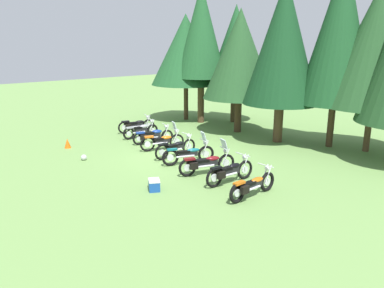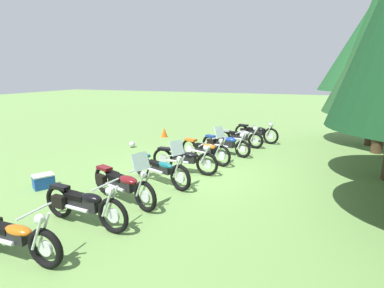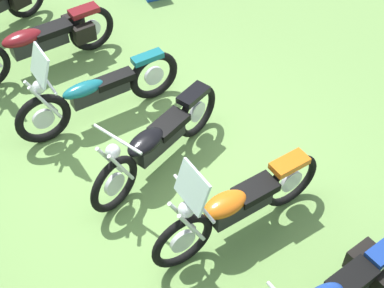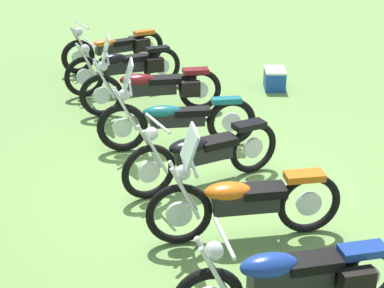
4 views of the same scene
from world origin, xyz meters
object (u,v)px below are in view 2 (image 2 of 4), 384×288
at_px(pine_tree_0, 383,35).
at_px(motorcycle_3, 205,149).
at_px(motorcycle_1, 240,137).
at_px(motorcycle_8, 8,235).
at_px(dropped_helmet, 132,144).
at_px(traffic_cone, 164,132).
at_px(motorcycle_2, 225,143).
at_px(motorcycle_6, 122,183).
at_px(motorcycle_7, 83,204).
at_px(motorcycle_5, 161,168).
at_px(picnic_cooler, 44,181).
at_px(motorcycle_0, 255,132).
at_px(motorcycle_4, 185,159).

bearing_deg(pine_tree_0, motorcycle_3, -49.03).
bearing_deg(motorcycle_3, motorcycle_1, 98.10).
relative_size(motorcycle_8, dropped_helmet, 8.76).
relative_size(motorcycle_3, traffic_cone, 4.44).
relative_size(motorcycle_2, pine_tree_0, 0.31).
relative_size(motorcycle_1, motorcycle_6, 0.93).
bearing_deg(motorcycle_8, pine_tree_0, 58.68).
xyz_separation_m(motorcycle_3, motorcycle_7, (5.30, -0.93, -0.02)).
bearing_deg(motorcycle_2, dropped_helmet, -157.95).
bearing_deg(motorcycle_1, pine_tree_0, 30.33).
bearing_deg(pine_tree_0, motorcycle_6, -36.59).
relative_size(motorcycle_6, motorcycle_8, 1.01).
relative_size(motorcycle_7, traffic_cone, 4.75).
bearing_deg(motorcycle_5, pine_tree_0, 71.84).
bearing_deg(motorcycle_1, traffic_cone, 176.91).
distance_m(motorcycle_2, motorcycle_7, 6.77).
distance_m(motorcycle_8, dropped_helmet, 8.10).
distance_m(motorcycle_6, motorcycle_8, 2.78).
distance_m(motorcycle_6, picnic_cooler, 2.60).
distance_m(motorcycle_2, pine_tree_0, 7.98).
bearing_deg(dropped_helmet, motorcycle_5, 41.92).
height_order(motorcycle_0, pine_tree_0, pine_tree_0).
height_order(motorcycle_3, dropped_helmet, motorcycle_3).
height_order(motorcycle_8, pine_tree_0, pine_tree_0).
bearing_deg(motorcycle_5, picnic_cooler, -131.81).
bearing_deg(motorcycle_6, picnic_cooler, -160.02).
bearing_deg(motorcycle_8, motorcycle_5, 78.92).
distance_m(motorcycle_0, picnic_cooler, 9.22).
distance_m(motorcycle_1, motorcycle_6, 6.96).
bearing_deg(pine_tree_0, motorcycle_2, -55.79).
height_order(motorcycle_4, motorcycle_5, motorcycle_5).
height_order(motorcycle_1, motorcycle_7, motorcycle_7).
height_order(motorcycle_3, picnic_cooler, motorcycle_3).
xyz_separation_m(motorcycle_0, motorcycle_2, (2.69, -0.75, -0.02)).
bearing_deg(traffic_cone, pine_tree_0, 100.11).
bearing_deg(pine_tree_0, motorcycle_1, -66.27).
height_order(motorcycle_5, dropped_helmet, motorcycle_5).
bearing_deg(dropped_helmet, traffic_cone, 172.17).
bearing_deg(picnic_cooler, motorcycle_5, 116.39).
bearing_deg(traffic_cone, dropped_helmet, -7.83).
xyz_separation_m(motorcycle_3, traffic_cone, (-3.50, -3.35, -0.25)).
bearing_deg(pine_tree_0, motorcycle_5, -39.95).
distance_m(motorcycle_1, picnic_cooler, 7.93).
height_order(motorcycle_0, motorcycle_2, motorcycle_0).
xyz_separation_m(motorcycle_8, pine_tree_0, (-11.87, 7.27, 4.25)).
relative_size(motorcycle_4, motorcycle_8, 1.00).
xyz_separation_m(motorcycle_5, pine_tree_0, (-7.68, 6.43, 4.22)).
bearing_deg(motorcycle_3, motorcycle_2, 96.32).
xyz_separation_m(motorcycle_6, picnic_cooler, (0.00, -2.59, -0.29)).
distance_m(motorcycle_0, motorcycle_3, 4.19).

